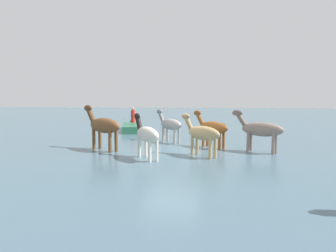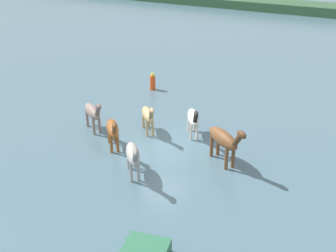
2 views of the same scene
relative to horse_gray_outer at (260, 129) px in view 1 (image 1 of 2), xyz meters
name	(u,v)px [view 1 (image 1 of 2)]	position (x,y,z in m)	size (l,w,h in m)	color
ground_plane	(171,151)	(3.92, 0.28, -1.02)	(152.21, 152.21, 0.00)	#476675
horse_gray_outer	(260,129)	(0.00, 0.00, 0.00)	(2.24, 1.53, 1.86)	gray
horse_pinto_flank	(147,134)	(4.60, 2.19, -0.05)	(1.62, 2.04, 1.76)	silver
horse_lead	(170,124)	(4.39, -2.42, -0.04)	(1.85, 1.89, 1.78)	#9E9993
horse_mid_herd	(212,128)	(2.10, -0.95, -0.04)	(1.90, 1.84, 1.78)	brown
horse_chestnut_trailing	(103,126)	(7.04, 0.57, 0.12)	(2.46, 1.80, 2.07)	brown
horse_dun_straggler	(202,133)	(2.49, 1.31, -0.07)	(1.85, 1.79, 1.73)	tan
boat_motor_center	(132,128)	(8.16, -7.89, -0.85)	(2.67, 5.08, 0.75)	#2D6B4C
person_watcher_seated	(133,115)	(8.10, -8.05, 0.12)	(0.32, 0.32, 1.19)	red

